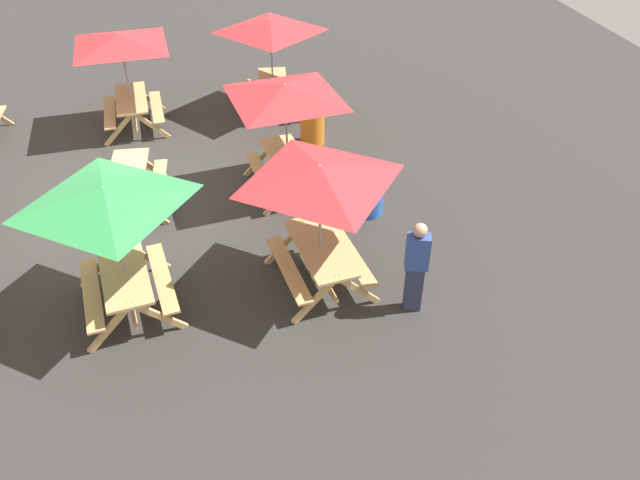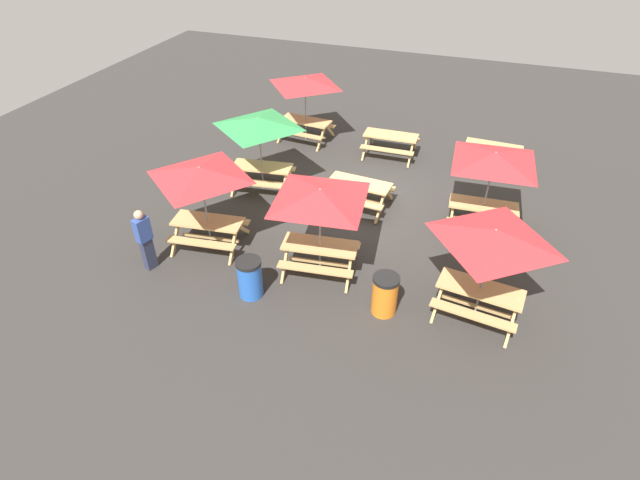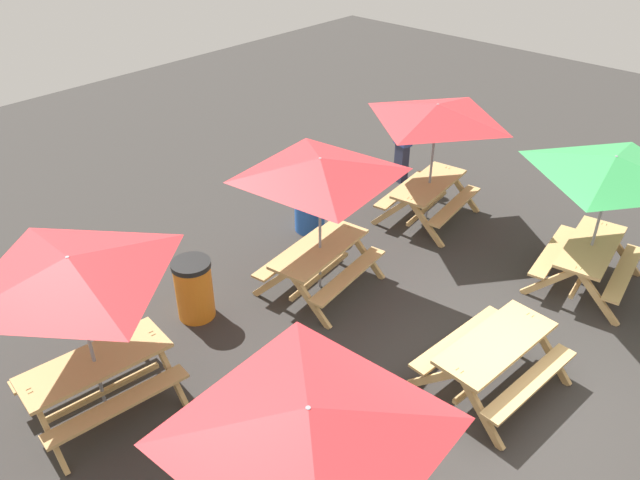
# 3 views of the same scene
# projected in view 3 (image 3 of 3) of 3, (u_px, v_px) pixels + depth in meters

# --- Properties ---
(ground_plane) EXTENTS (30.99, 30.99, 0.00)m
(ground_plane) POSITION_uv_depth(u_px,v_px,m) (492.00, 395.00, 8.18)
(ground_plane) COLOR #33302D
(ground_plane) RESTS_ON ground
(picnic_table_0) EXTENTS (2.24, 2.24, 2.34)m
(picnic_table_0) POSITION_uv_depth(u_px,v_px,m) (436.00, 121.00, 11.05)
(picnic_table_0) COLOR tan
(picnic_table_0) RESTS_ON ground
(picnic_table_1) EXTENTS (2.81, 2.81, 2.34)m
(picnic_table_1) POSITION_uv_depth(u_px,v_px,m) (320.00, 177.00, 9.15)
(picnic_table_1) COLOR tan
(picnic_table_1) RESTS_ON ground
(picnic_table_2) EXTENTS (2.82, 2.82, 2.34)m
(picnic_table_2) POSITION_uv_depth(u_px,v_px,m) (308.00, 434.00, 5.15)
(picnic_table_2) COLOR tan
(picnic_table_2) RESTS_ON ground
(picnic_table_3) EXTENTS (2.23, 2.23, 2.34)m
(picnic_table_3) POSITION_uv_depth(u_px,v_px,m) (73.00, 280.00, 6.99)
(picnic_table_3) COLOR tan
(picnic_table_3) RESTS_ON ground
(picnic_table_7) EXTENTS (2.27, 2.27, 2.34)m
(picnic_table_7) POSITION_uv_depth(u_px,v_px,m) (611.00, 175.00, 9.21)
(picnic_table_7) COLOR tan
(picnic_table_7) RESTS_ON ground
(picnic_table_8) EXTENTS (1.91, 1.66, 0.81)m
(picnic_table_8) POSITION_uv_depth(u_px,v_px,m) (495.00, 353.00, 8.05)
(picnic_table_8) COLOR tan
(picnic_table_8) RESTS_ON ground
(trash_bin_orange) EXTENTS (0.59, 0.59, 0.98)m
(trash_bin_orange) POSITION_uv_depth(u_px,v_px,m) (194.00, 289.00, 9.33)
(trash_bin_orange) COLOR orange
(trash_bin_orange) RESTS_ON ground
(trash_bin_blue) EXTENTS (0.59, 0.59, 0.98)m
(trash_bin_blue) POSITION_uv_depth(u_px,v_px,m) (310.00, 206.00, 11.49)
(trash_bin_blue) COLOR blue
(trash_bin_blue) RESTS_ON ground
(person_standing) EXTENTS (0.31, 0.41, 1.67)m
(person_standing) POSITION_uv_depth(u_px,v_px,m) (403.00, 143.00, 12.97)
(person_standing) COLOR #2D334C
(person_standing) RESTS_ON ground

